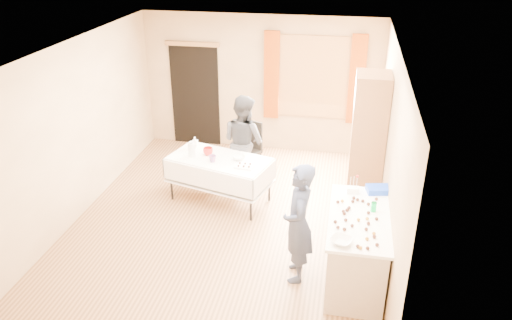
% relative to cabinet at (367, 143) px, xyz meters
% --- Properties ---
extents(floor, '(4.50, 5.50, 0.02)m').
position_rel_cabinet_xyz_m(floor, '(-1.99, -0.82, -1.08)').
color(floor, '#9E7047').
rests_on(floor, ground).
extents(ceiling, '(4.50, 5.50, 0.02)m').
position_rel_cabinet_xyz_m(ceiling, '(-1.99, -0.82, 1.54)').
color(ceiling, white).
rests_on(ceiling, floor).
extents(wall_back, '(4.50, 0.02, 2.60)m').
position_rel_cabinet_xyz_m(wall_back, '(-1.99, 1.94, 0.23)').
color(wall_back, tan).
rests_on(wall_back, floor).
extents(wall_front, '(4.50, 0.02, 2.60)m').
position_rel_cabinet_xyz_m(wall_front, '(-1.99, -3.58, 0.23)').
color(wall_front, tan).
rests_on(wall_front, floor).
extents(wall_left, '(0.02, 5.50, 2.60)m').
position_rel_cabinet_xyz_m(wall_left, '(-4.25, -0.82, 0.23)').
color(wall_left, tan).
rests_on(wall_left, floor).
extents(wall_right, '(0.02, 5.50, 2.60)m').
position_rel_cabinet_xyz_m(wall_right, '(0.27, -0.82, 0.23)').
color(wall_right, tan).
rests_on(wall_right, floor).
extents(window_frame, '(1.32, 0.06, 1.52)m').
position_rel_cabinet_xyz_m(window_frame, '(-0.99, 1.90, 0.43)').
color(window_frame, olive).
rests_on(window_frame, wall_back).
extents(window_pane, '(1.20, 0.02, 1.40)m').
position_rel_cabinet_xyz_m(window_pane, '(-0.99, 1.88, 0.43)').
color(window_pane, white).
rests_on(window_pane, wall_back).
extents(curtain_left, '(0.28, 0.06, 1.65)m').
position_rel_cabinet_xyz_m(curtain_left, '(-1.77, 1.85, 0.43)').
color(curtain_left, '#8D3809').
rests_on(curtain_left, wall_back).
extents(curtain_right, '(0.28, 0.06, 1.65)m').
position_rel_cabinet_xyz_m(curtain_right, '(-0.21, 1.85, 0.43)').
color(curtain_right, '#8D3809').
rests_on(curtain_right, wall_back).
extents(doorway, '(0.95, 0.04, 2.00)m').
position_rel_cabinet_xyz_m(doorway, '(-3.29, 1.91, -0.07)').
color(doorway, black).
rests_on(doorway, floor).
extents(door_lintel, '(1.05, 0.06, 0.08)m').
position_rel_cabinet_xyz_m(door_lintel, '(-3.29, 1.88, 0.95)').
color(door_lintel, olive).
rests_on(door_lintel, wall_back).
extents(cabinet, '(0.50, 0.60, 2.14)m').
position_rel_cabinet_xyz_m(cabinet, '(0.00, 0.00, 0.00)').
color(cabinet, brown).
rests_on(cabinet, floor).
extents(counter, '(0.72, 1.52, 0.91)m').
position_rel_cabinet_xyz_m(counter, '(-0.10, -1.87, -0.62)').
color(counter, '#BAAB9A').
rests_on(counter, floor).
extents(party_table, '(1.75, 1.21, 0.75)m').
position_rel_cabinet_xyz_m(party_table, '(-2.24, -0.28, -0.62)').
color(party_table, black).
rests_on(party_table, floor).
extents(chair, '(0.52, 0.52, 0.96)m').
position_rel_cabinet_xyz_m(chair, '(-2.00, 0.72, -0.78)').
color(chair, black).
rests_on(chair, floor).
extents(girl, '(0.66, 0.51, 1.56)m').
position_rel_cabinet_xyz_m(girl, '(-0.82, -1.96, -0.29)').
color(girl, '#242B45').
rests_on(girl, floor).
extents(woman, '(1.31, 1.30, 1.59)m').
position_rel_cabinet_xyz_m(woman, '(-1.99, 0.34, -0.28)').
color(woman, black).
rests_on(woman, floor).
extents(soda_can, '(0.07, 0.07, 0.12)m').
position_rel_cabinet_xyz_m(soda_can, '(0.06, -1.72, -0.10)').
color(soda_can, '#039C38').
rests_on(soda_can, counter).
extents(mixing_bowl, '(0.40, 0.40, 0.06)m').
position_rel_cabinet_xyz_m(mixing_bowl, '(-0.30, -2.46, -0.13)').
color(mixing_bowl, white).
rests_on(mixing_bowl, counter).
extents(foam_block, '(0.15, 0.11, 0.08)m').
position_rel_cabinet_xyz_m(foam_block, '(-0.19, -1.30, -0.12)').
color(foam_block, white).
rests_on(foam_block, counter).
extents(blue_basket, '(0.34, 0.26, 0.08)m').
position_rel_cabinet_xyz_m(blue_basket, '(0.14, -1.23, -0.12)').
color(blue_basket, '#153BC0').
rests_on(blue_basket, counter).
extents(pitcher, '(0.15, 0.15, 0.22)m').
position_rel_cabinet_xyz_m(pitcher, '(-2.68, -0.29, -0.21)').
color(pitcher, silver).
rests_on(pitcher, party_table).
extents(cup_red, '(0.16, 0.16, 0.12)m').
position_rel_cabinet_xyz_m(cup_red, '(-2.45, -0.19, -0.26)').
color(cup_red, red).
rests_on(cup_red, party_table).
extents(cup_rainbow, '(0.16, 0.16, 0.10)m').
position_rel_cabinet_xyz_m(cup_rainbow, '(-2.31, -0.42, -0.27)').
color(cup_rainbow, red).
rests_on(cup_rainbow, party_table).
extents(small_bowl, '(0.21, 0.21, 0.06)m').
position_rel_cabinet_xyz_m(small_bowl, '(-1.93, -0.27, -0.29)').
color(small_bowl, white).
rests_on(small_bowl, party_table).
extents(pastry_tray, '(0.30, 0.23, 0.02)m').
position_rel_cabinet_xyz_m(pastry_tray, '(-1.79, -0.51, -0.31)').
color(pastry_tray, white).
rests_on(pastry_tray, party_table).
extents(bottle, '(0.09, 0.09, 0.17)m').
position_rel_cabinet_xyz_m(bottle, '(-2.74, 0.07, -0.23)').
color(bottle, white).
rests_on(bottle, party_table).
extents(cake_balls, '(0.53, 1.14, 0.04)m').
position_rel_cabinet_xyz_m(cake_balls, '(-0.13, -1.96, -0.14)').
color(cake_balls, '#3F2314').
rests_on(cake_balls, counter).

